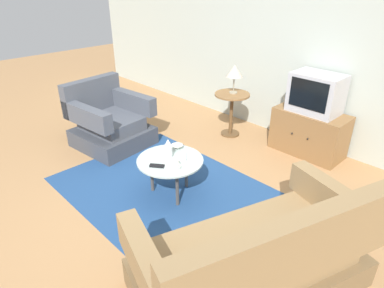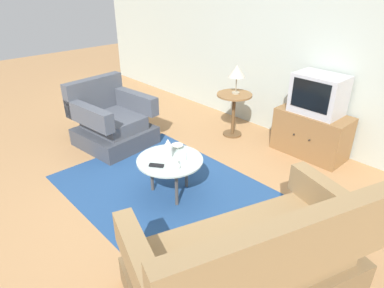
{
  "view_description": "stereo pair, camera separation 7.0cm",
  "coord_description": "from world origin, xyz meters",
  "views": [
    {
      "loc": [
        2.41,
        -1.82,
        2.18
      ],
      "look_at": [
        0.12,
        0.39,
        0.55
      ],
      "focal_mm": 31.45,
      "sensor_mm": 36.0,
      "label": 1
    },
    {
      "loc": [
        2.46,
        -1.77,
        2.18
      ],
      "look_at": [
        0.12,
        0.39,
        0.55
      ],
      "focal_mm": 31.45,
      "sensor_mm": 36.0,
      "label": 2
    }
  ],
  "objects": [
    {
      "name": "tv_remote_dark",
      "position": [
        0.07,
        -0.05,
        0.44
      ],
      "size": [
        0.15,
        0.13,
        0.02
      ],
      "rotation": [
        0.0,
        0.0,
        0.64
      ],
      "color": "black",
      "rests_on": "coffee_table"
    },
    {
      "name": "vase",
      "position": [
        0.0,
        0.17,
        0.53
      ],
      "size": [
        0.09,
        0.09,
        0.21
      ],
      "color": "white",
      "rests_on": "coffee_table"
    },
    {
      "name": "tv_remote_silver",
      "position": [
        0.12,
        0.28,
        0.44
      ],
      "size": [
        0.15,
        0.14,
        0.02
      ],
      "rotation": [
        0.0,
        0.0,
        5.57
      ],
      "color": "#B2B2B7",
      "rests_on": "coffee_table"
    },
    {
      "name": "side_table",
      "position": [
        -0.48,
        1.78,
        0.46
      ],
      "size": [
        0.5,
        0.5,
        0.64
      ],
      "color": "olive",
      "rests_on": "ground"
    },
    {
      "name": "bowl",
      "position": [
        -0.07,
        0.35,
        0.46
      ],
      "size": [
        0.13,
        0.13,
        0.05
      ],
      "color": "silver",
      "rests_on": "coffee_table"
    },
    {
      "name": "television",
      "position": [
        0.6,
        2.1,
        0.83
      ],
      "size": [
        0.61,
        0.43,
        0.5
      ],
      "color": "#B7B7BC",
      "rests_on": "tv_stand"
    },
    {
      "name": "area_rug",
      "position": [
        0.05,
        0.14,
        0.0
      ],
      "size": [
        2.56,
        1.79,
        0.0
      ],
      "primitive_type": "cube",
      "color": "navy",
      "rests_on": "ground"
    },
    {
      "name": "table_lamp",
      "position": [
        -0.49,
        1.81,
        0.95
      ],
      "size": [
        0.24,
        0.24,
        0.41
      ],
      "color": "#9E937A",
      "rests_on": "side_table"
    },
    {
      "name": "mug",
      "position": [
        0.2,
        0.08,
        0.47
      ],
      "size": [
        0.13,
        0.09,
        0.08
      ],
      "color": "white",
      "rests_on": "coffee_table"
    },
    {
      "name": "ground_plane",
      "position": [
        0.0,
        0.0,
        0.0
      ],
      "size": [
        16.0,
        16.0,
        0.0
      ],
      "primitive_type": "plane",
      "color": "#AD7F51"
    },
    {
      "name": "tv_stand",
      "position": [
        0.6,
        2.09,
        0.29
      ],
      "size": [
        0.92,
        0.49,
        0.58
      ],
      "color": "olive",
      "rests_on": "ground"
    },
    {
      "name": "armchair",
      "position": [
        -1.47,
        0.34,
        0.31
      ],
      "size": [
        1.0,
        0.98,
        0.88
      ],
      "rotation": [
        0.0,
        0.0,
        -1.46
      ],
      "color": "#3E424B",
      "rests_on": "ground"
    },
    {
      "name": "back_wall",
      "position": [
        0.0,
        2.42,
        1.35
      ],
      "size": [
        9.0,
        0.12,
        2.7
      ],
      "primitive_type": "cube",
      "color": "#B2BCB2",
      "rests_on": "ground"
    },
    {
      "name": "coffee_table",
      "position": [
        0.05,
        0.15,
        0.39
      ],
      "size": [
        0.7,
        0.7,
        0.43
      ],
      "color": "#B2C6C1",
      "rests_on": "ground"
    },
    {
      "name": "couch",
      "position": [
        1.44,
        -0.24,
        0.3
      ],
      "size": [
        1.38,
        1.92,
        0.91
      ],
      "rotation": [
        0.0,
        0.0,
        1.26
      ],
      "color": "brown",
      "rests_on": "ground"
    }
  ]
}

